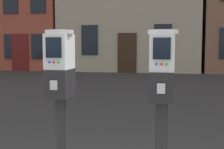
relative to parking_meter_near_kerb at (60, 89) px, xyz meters
name	(u,v)px	position (x,y,z in m)	size (l,w,h in m)	color
parking_meter_near_kerb	(60,89)	(0.00, 0.00, 0.00)	(0.22, 0.25, 1.45)	black
parking_meter_twin_adjacent	(162,92)	(0.77, 0.00, 0.00)	(0.22, 0.25, 1.44)	black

